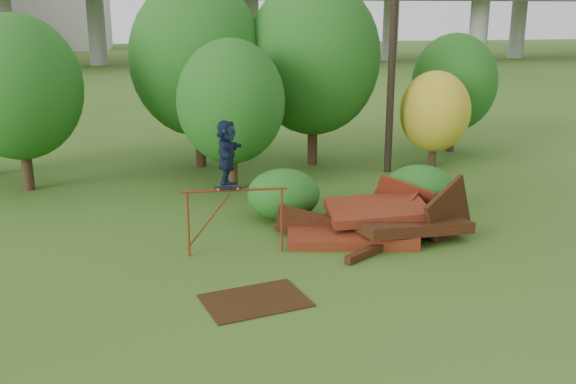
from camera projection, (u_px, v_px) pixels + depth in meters
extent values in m
plane|color=#2D5116|center=(341.00, 279.00, 14.82)|extent=(240.00, 240.00, 0.00)
cube|color=#49160D|center=(351.00, 232.00, 17.46)|extent=(3.82, 2.84, 0.57)
cube|color=black|center=(407.00, 223.00, 17.43)|extent=(3.27, 2.30, 0.60)
cube|color=#49160D|center=(377.00, 210.00, 17.67)|extent=(2.84, 2.04, 0.56)
cube|color=black|center=(448.00, 215.00, 17.41)|extent=(1.93, 1.19, 2.10)
cube|color=#49160D|center=(399.00, 204.00, 18.68)|extent=(1.74, 1.18, 1.89)
cube|color=black|center=(305.00, 225.00, 17.53)|extent=(1.59, 0.80, 1.10)
cube|color=black|center=(376.00, 248.00, 16.41)|extent=(2.07, 1.43, 0.19)
cube|color=#49160D|center=(417.00, 193.00, 18.37)|extent=(0.98, 1.11, 0.33)
cylinder|color=maroon|center=(188.00, 224.00, 16.01)|extent=(0.06, 0.06, 1.69)
cylinder|color=maroon|center=(282.00, 220.00, 16.33)|extent=(0.06, 0.06, 1.69)
cylinder|color=maroon|center=(235.00, 190.00, 15.94)|extent=(2.65, 0.27, 0.06)
cube|color=black|center=(228.00, 187.00, 15.89)|extent=(0.69, 0.23, 0.02)
cylinder|color=beige|center=(218.00, 189.00, 15.80)|extent=(0.05, 0.03, 0.05)
cylinder|color=beige|center=(218.00, 188.00, 15.94)|extent=(0.05, 0.03, 0.05)
cylinder|color=beige|center=(238.00, 189.00, 15.86)|extent=(0.05, 0.03, 0.05)
cylinder|color=beige|center=(237.00, 187.00, 16.00)|extent=(0.05, 0.03, 0.05)
imported|color=#132035|center=(227.00, 154.00, 15.66)|extent=(0.97, 1.62, 1.67)
cube|color=black|center=(255.00, 300.00, 13.69)|extent=(2.41, 1.93, 0.03)
cylinder|color=black|center=(27.00, 162.00, 22.05)|extent=(0.37, 0.37, 1.95)
ellipsoid|color=#144813|center=(18.00, 87.00, 21.36)|extent=(4.23, 4.23, 4.87)
cylinder|color=black|center=(200.00, 138.00, 25.41)|extent=(0.40, 0.40, 2.29)
ellipsoid|color=#144813|center=(197.00, 59.00, 24.58)|extent=(5.19, 5.19, 5.97)
cylinder|color=black|center=(232.00, 166.00, 22.15)|extent=(0.34, 0.34, 1.68)
ellipsoid|color=#144813|center=(231.00, 102.00, 21.55)|extent=(3.66, 3.66, 4.21)
cylinder|color=black|center=(312.00, 136.00, 25.77)|extent=(0.40, 0.40, 2.29)
ellipsoid|color=#144813|center=(313.00, 57.00, 24.93)|extent=(5.24, 5.24, 6.02)
cylinder|color=black|center=(432.00, 152.00, 25.48)|extent=(0.30, 0.30, 1.19)
ellipsoid|color=#A58C19|center=(435.00, 111.00, 25.04)|extent=(2.75, 2.75, 3.16)
cylinder|color=black|center=(451.00, 133.00, 28.23)|extent=(0.34, 0.34, 1.66)
ellipsoid|color=#144813|center=(454.00, 83.00, 27.64)|extent=(3.65, 3.65, 4.20)
ellipsoid|color=#144813|center=(284.00, 194.00, 19.01)|extent=(2.17, 2.00, 1.50)
ellipsoid|color=#144813|center=(419.00, 190.00, 19.37)|extent=(2.16, 1.98, 1.53)
cylinder|color=black|center=(393.00, 38.00, 23.47)|extent=(0.28, 0.28, 10.06)
cylinder|color=gray|center=(3.00, 32.00, 66.27)|extent=(2.20, 2.20, 8.00)
cylinder|color=gray|center=(179.00, 31.00, 70.08)|extent=(2.20, 2.20, 8.00)
cylinder|color=gray|center=(336.00, 30.00, 73.89)|extent=(2.20, 2.20, 8.00)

